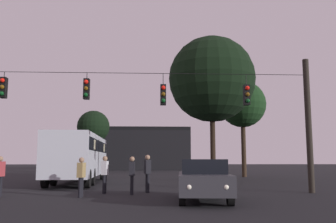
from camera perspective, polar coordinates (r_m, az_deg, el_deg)
ground_plane at (r=29.94m, az=-4.83°, el=-10.37°), size 168.00×168.00×0.00m
overhead_signal_span at (r=16.74m, az=-6.48°, el=-0.37°), size 17.15×0.44×6.24m
city_bus at (r=24.48m, az=-13.64°, el=-6.47°), size 2.92×11.09×3.00m
car_near_right at (r=13.76m, az=5.56°, el=-10.46°), size 2.15×4.45×1.52m
pedestrian_crossing_left at (r=16.11m, az=-5.66°, el=-9.57°), size 0.24×0.36×1.64m
pedestrian_crossing_center at (r=16.83m, az=-9.87°, el=-9.35°), size 0.29×0.39×1.66m
pedestrian_crossing_right at (r=17.07m, az=-3.22°, el=-9.29°), size 0.34×0.41×1.72m
pedestrian_near_bus at (r=16.72m, az=-24.86°, el=-8.82°), size 0.36×0.42×1.65m
pedestrian_trailing at (r=15.30m, az=-13.43°, el=-9.61°), size 0.31×0.40×1.60m
corner_building at (r=55.13m, az=-4.16°, el=-5.88°), size 14.00×8.16×6.10m
tree_left_silhouette at (r=33.12m, az=11.57°, el=1.06°), size 4.13×4.13×8.46m
tree_behind_building at (r=45.47m, az=-11.59°, el=-2.40°), size 3.95×3.95×7.44m
tree_right_far at (r=26.74m, az=6.87°, el=5.04°), size 6.25×6.25×10.43m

